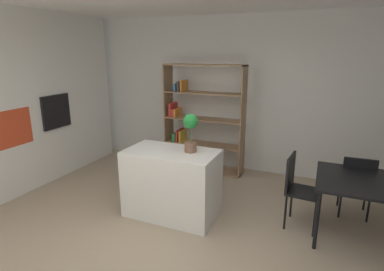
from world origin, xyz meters
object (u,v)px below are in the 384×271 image
at_px(open_bookshelf, 197,121).
at_px(dining_chair_island_side, 297,184).
at_px(dining_chair_far, 357,181).
at_px(built_in_oven, 56,111).
at_px(kitchen_island, 172,183).
at_px(dining_table, 362,186).
at_px(potted_plant_on_island, 191,130).

bearing_deg(open_bookshelf, dining_chair_island_side, -35.24).
relative_size(open_bookshelf, dining_chair_far, 2.25).
height_order(dining_chair_far, dining_chair_island_side, dining_chair_island_side).
height_order(built_in_oven, kitchen_island, built_in_oven).
bearing_deg(kitchen_island, dining_chair_island_side, 13.97).
xyz_separation_m(kitchen_island, dining_chair_far, (2.31, 0.91, 0.06)).
bearing_deg(dining_table, dining_chair_far, 89.74).
height_order(built_in_oven, potted_plant_on_island, built_in_oven).
height_order(built_in_oven, dining_chair_island_side, built_in_oven).
distance_m(open_bookshelf, dining_chair_far, 2.82).
relative_size(potted_plant_on_island, open_bookshelf, 0.26).
distance_m(potted_plant_on_island, dining_chair_far, 2.33).
relative_size(built_in_oven, open_bookshelf, 0.29).
relative_size(built_in_oven, potted_plant_on_island, 1.14).
height_order(dining_table, dining_chair_island_side, dining_chair_island_side).
relative_size(kitchen_island, dining_chair_island_side, 1.30).
height_order(kitchen_island, dining_chair_far, kitchen_island).
relative_size(potted_plant_on_island, dining_chair_island_side, 0.54).
relative_size(kitchen_island, potted_plant_on_island, 2.43).
distance_m(built_in_oven, dining_chair_far, 4.81).
height_order(potted_plant_on_island, dining_table, potted_plant_on_island).
height_order(potted_plant_on_island, open_bookshelf, open_bookshelf).
bearing_deg(dining_table, potted_plant_on_island, -171.47).
bearing_deg(built_in_oven, dining_chair_island_side, -0.34).
distance_m(built_in_oven, open_bookshelf, 2.49).
xyz_separation_m(kitchen_island, potted_plant_on_island, (0.25, 0.08, 0.76)).
height_order(built_in_oven, dining_table, built_in_oven).
distance_m(potted_plant_on_island, dining_chair_island_side, 1.53).
height_order(potted_plant_on_island, dining_chair_island_side, potted_plant_on_island).
xyz_separation_m(potted_plant_on_island, dining_chair_island_side, (1.34, 0.32, -0.66)).
relative_size(kitchen_island, open_bookshelf, 0.62).
bearing_deg(dining_chair_island_side, built_in_oven, 95.48).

